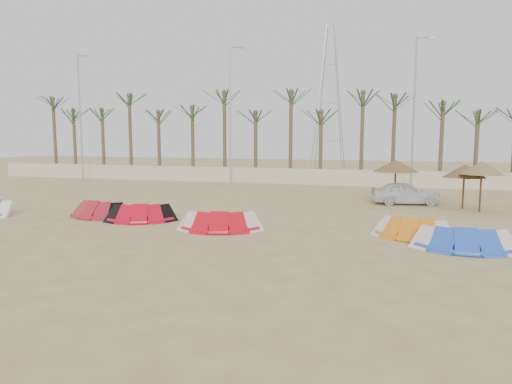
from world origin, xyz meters
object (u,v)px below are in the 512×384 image
(car, at_px, (405,193))
(kite_red_left, at_px, (100,208))
(kite_blue, at_px, (463,237))
(kite_red_right, at_px, (223,220))
(parasol_left, at_px, (396,166))
(parasol_mid, at_px, (482,168))
(kite_grey, at_px, (0,205))
(parasol_right, at_px, (464,171))
(kite_red_mid, at_px, (144,212))
(kite_orange, at_px, (411,227))

(car, bearing_deg, kite_red_left, 109.05)
(kite_red_left, bearing_deg, kite_blue, -7.71)
(kite_blue, bearing_deg, kite_red_right, 174.52)
(kite_blue, distance_m, parasol_left, 11.30)
(parasol_mid, height_order, car, parasol_mid)
(parasol_mid, xyz_separation_m, car, (-3.68, 1.78, -1.68))
(kite_red_left, distance_m, parasol_left, 16.92)
(kite_red_right, distance_m, parasol_mid, 14.18)
(kite_red_right, bearing_deg, car, 50.34)
(kite_grey, distance_m, parasol_mid, 25.36)
(kite_blue, relative_size, parasol_left, 1.32)
(parasol_right, bearing_deg, kite_blue, -98.82)
(car, bearing_deg, kite_red_mid, 115.26)
(parasol_left, bearing_deg, kite_blue, -79.23)
(kite_red_left, height_order, kite_red_mid, same)
(kite_grey, height_order, kite_orange, same)
(kite_orange, distance_m, kite_blue, 2.25)
(parasol_right, bearing_deg, kite_red_left, -157.54)
(kite_red_right, bearing_deg, parasol_right, 38.57)
(parasol_left, height_order, parasol_mid, parasol_mid)
(kite_orange, bearing_deg, parasol_left, 92.38)
(kite_orange, bearing_deg, kite_red_mid, 178.26)
(kite_red_left, relative_size, car, 0.84)
(parasol_left, bearing_deg, kite_orange, -87.62)
(parasol_right, bearing_deg, parasol_left, 160.00)
(kite_grey, xyz_separation_m, kite_blue, (22.11, -1.75, 0.00))
(kite_red_right, height_order, kite_blue, same)
(kite_red_mid, relative_size, parasol_left, 1.35)
(kite_blue, bearing_deg, parasol_left, 100.77)
(kite_red_left, bearing_deg, parasol_mid, 19.29)
(parasol_left, bearing_deg, parasol_mid, -27.25)
(kite_red_right, bearing_deg, kite_orange, 4.22)
(parasol_left, xyz_separation_m, parasol_right, (3.58, -1.30, -0.14))
(kite_orange, relative_size, car, 0.85)
(kite_red_right, xyz_separation_m, kite_orange, (7.78, 0.57, -0.00))
(kite_red_right, xyz_separation_m, parasol_left, (7.38, 10.05, 1.81))
(kite_grey, bearing_deg, parasol_right, 18.50)
(kite_orange, relative_size, parasol_right, 1.37)
(kite_grey, distance_m, kite_red_right, 12.67)
(kite_grey, height_order, kite_red_mid, same)
(kite_orange, xyz_separation_m, parasol_right, (3.19, 8.17, 1.68))
(kite_red_left, xyz_separation_m, kite_red_right, (7.00, -1.32, 0.00))
(kite_grey, xyz_separation_m, parasol_right, (23.61, 7.90, 1.68))
(kite_blue, xyz_separation_m, car, (-1.49, 10.53, 0.25))
(kite_blue, height_order, car, car)
(parasol_left, distance_m, parasol_mid, 4.81)
(kite_red_mid, xyz_separation_m, parasol_left, (11.71, 9.11, 1.82))
(parasol_left, bearing_deg, kite_red_right, -126.31)
(kite_red_right, height_order, parasol_left, parasol_left)
(kite_blue, xyz_separation_m, parasol_right, (1.50, 9.65, 1.68))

